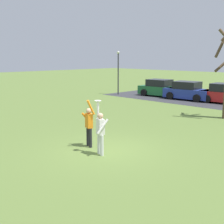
{
  "coord_description": "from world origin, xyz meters",
  "views": [
    {
      "loc": [
        8.76,
        -8.11,
        3.79
      ],
      "look_at": [
        -0.22,
        0.71,
        1.46
      ],
      "focal_mm": 48.8,
      "sensor_mm": 36.0,
      "label": 1
    }
  ],
  "objects_px": {
    "frisbee_disc": "(98,101)",
    "lamppost_by_lot": "(118,68)",
    "person_defender": "(89,124)",
    "parked_car_green": "(160,89)",
    "person_catcher": "(100,130)",
    "parked_car_blue": "(188,91)"
  },
  "relations": [
    {
      "from": "frisbee_disc",
      "to": "lamppost_by_lot",
      "type": "distance_m",
      "value": 18.65
    },
    {
      "from": "frisbee_disc",
      "to": "person_defender",
      "type": "bearing_deg",
      "value": 161.34
    },
    {
      "from": "parked_car_green",
      "to": "frisbee_disc",
      "type": "bearing_deg",
      "value": -65.19
    },
    {
      "from": "person_catcher",
      "to": "lamppost_by_lot",
      "type": "distance_m",
      "value": 18.91
    },
    {
      "from": "person_defender",
      "to": "parked_car_green",
      "type": "height_order",
      "value": "person_defender"
    },
    {
      "from": "person_catcher",
      "to": "person_defender",
      "type": "relative_size",
      "value": 1.02
    },
    {
      "from": "person_defender",
      "to": "parked_car_blue",
      "type": "height_order",
      "value": "person_defender"
    },
    {
      "from": "person_defender",
      "to": "person_catcher",
      "type": "bearing_deg",
      "value": 0.0
    },
    {
      "from": "parked_car_green",
      "to": "lamppost_by_lot",
      "type": "xyz_separation_m",
      "value": [
        -3.74,
        -1.9,
        1.86
      ]
    },
    {
      "from": "parked_car_green",
      "to": "person_catcher",
      "type": "bearing_deg",
      "value": -64.71
    },
    {
      "from": "parked_car_blue",
      "to": "lamppost_by_lot",
      "type": "relative_size",
      "value": 0.99
    },
    {
      "from": "person_defender",
      "to": "parked_car_green",
      "type": "xyz_separation_m",
      "value": [
        -7.81,
        15.46,
        -0.25
      ]
    },
    {
      "from": "parked_car_blue",
      "to": "frisbee_disc",
      "type": "bearing_deg",
      "value": -74.35
    },
    {
      "from": "person_defender",
      "to": "lamppost_by_lot",
      "type": "distance_m",
      "value": 17.88
    },
    {
      "from": "person_catcher",
      "to": "lamppost_by_lot",
      "type": "relative_size",
      "value": 0.49
    },
    {
      "from": "parked_car_green",
      "to": "parked_car_blue",
      "type": "relative_size",
      "value": 1.0
    },
    {
      "from": "person_catcher",
      "to": "parked_car_blue",
      "type": "relative_size",
      "value": 0.49
    },
    {
      "from": "person_catcher",
      "to": "frisbee_disc",
      "type": "distance_m",
      "value": 1.13
    },
    {
      "from": "frisbee_disc",
      "to": "parked_car_blue",
      "type": "distance_m",
      "value": 16.63
    },
    {
      "from": "frisbee_disc",
      "to": "parked_car_green",
      "type": "height_order",
      "value": "frisbee_disc"
    },
    {
      "from": "person_defender",
      "to": "parked_car_green",
      "type": "relative_size",
      "value": 0.48
    },
    {
      "from": "person_catcher",
      "to": "parked_car_blue",
      "type": "xyz_separation_m",
      "value": [
        -5.83,
        15.66,
        -0.25
      ]
    }
  ]
}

